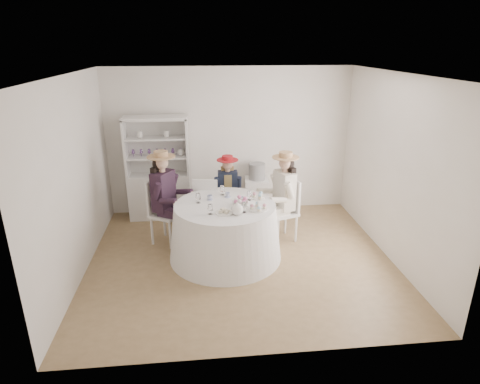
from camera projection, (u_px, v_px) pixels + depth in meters
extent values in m
plane|color=olive|center=(241.00, 259.00, 6.07)|extent=(4.50, 4.50, 0.00)
plane|color=white|center=(241.00, 74.00, 5.13)|extent=(4.50, 4.50, 0.00)
plane|color=silver|center=(230.00, 142.00, 7.46)|extent=(4.50, 0.00, 4.50)
plane|color=silver|center=(263.00, 240.00, 3.74)|extent=(4.50, 0.00, 4.50)
plane|color=silver|center=(74.00, 180.00, 5.38)|extent=(0.00, 4.50, 4.50)
plane|color=silver|center=(395.00, 169.00, 5.82)|extent=(0.00, 4.50, 4.50)
cone|color=white|center=(225.00, 231.00, 6.01)|extent=(1.69, 1.69, 0.84)
cylinder|color=white|center=(225.00, 205.00, 5.86)|extent=(1.49, 1.49, 0.02)
cube|color=silver|center=(160.00, 196.00, 7.43)|extent=(1.15, 0.52, 0.84)
cube|color=silver|center=(158.00, 144.00, 7.28)|extent=(1.11, 0.14, 1.02)
cube|color=silver|center=(155.00, 118.00, 6.93)|extent=(1.15, 0.52, 0.06)
cube|color=silver|center=(126.00, 148.00, 7.05)|extent=(0.08, 0.42, 1.02)
cube|color=silver|center=(187.00, 146.00, 7.16)|extent=(0.08, 0.42, 1.02)
cube|color=silver|center=(157.00, 157.00, 7.17)|extent=(1.07, 0.47, 0.03)
cube|color=silver|center=(156.00, 138.00, 7.05)|extent=(1.07, 0.47, 0.03)
sphere|color=white|center=(181.00, 152.00, 7.18)|extent=(0.13, 0.13, 0.13)
cube|color=silver|center=(257.00, 196.00, 7.63)|extent=(0.47, 0.47, 0.68)
cylinder|color=black|center=(257.00, 171.00, 7.46)|extent=(0.35, 0.35, 0.30)
cube|color=silver|center=(166.00, 214.00, 6.43)|extent=(0.60, 0.60, 0.04)
cylinder|color=silver|center=(170.00, 235.00, 6.31)|extent=(0.04, 0.04, 0.48)
cylinder|color=silver|center=(182.00, 226.00, 6.60)|extent=(0.04, 0.04, 0.48)
cylinder|color=silver|center=(152.00, 231.00, 6.44)|extent=(0.04, 0.04, 0.48)
cylinder|color=silver|center=(164.00, 223.00, 6.74)|extent=(0.04, 0.04, 0.48)
cube|color=silver|center=(155.00, 196.00, 6.41)|extent=(0.24, 0.37, 0.54)
cube|color=black|center=(163.00, 191.00, 6.30)|extent=(0.39, 0.45, 0.63)
cube|color=black|center=(169.00, 213.00, 6.27)|extent=(0.39, 0.31, 0.13)
cylinder|color=black|center=(179.00, 234.00, 6.32)|extent=(0.11, 0.11, 0.50)
cylinder|color=black|center=(157.00, 191.00, 6.07)|extent=(0.21, 0.18, 0.30)
cube|color=black|center=(176.00, 209.00, 6.44)|extent=(0.39, 0.31, 0.13)
cylinder|color=black|center=(185.00, 229.00, 6.49)|extent=(0.11, 0.11, 0.50)
cylinder|color=black|center=(173.00, 182.00, 6.45)|extent=(0.21, 0.18, 0.30)
cylinder|color=#D8A889|center=(162.00, 170.00, 6.18)|extent=(0.10, 0.10, 0.09)
sphere|color=#D8A889|center=(161.00, 163.00, 6.14)|extent=(0.21, 0.21, 0.21)
sphere|color=black|center=(159.00, 163.00, 6.17)|extent=(0.21, 0.21, 0.21)
cube|color=black|center=(158.00, 179.00, 6.27)|extent=(0.21, 0.27, 0.41)
cylinder|color=tan|center=(161.00, 157.00, 6.11)|extent=(0.44, 0.44, 0.01)
cylinder|color=tan|center=(161.00, 154.00, 6.09)|extent=(0.22, 0.22, 0.09)
cube|color=silver|center=(228.00, 205.00, 7.02)|extent=(0.37, 0.37, 0.04)
cylinder|color=silver|center=(220.00, 219.00, 6.95)|extent=(0.03, 0.03, 0.40)
cylinder|color=silver|center=(237.00, 219.00, 6.97)|extent=(0.03, 0.03, 0.40)
cylinder|color=silver|center=(219.00, 213.00, 7.22)|extent=(0.03, 0.03, 0.40)
cylinder|color=silver|center=(236.00, 212.00, 7.25)|extent=(0.03, 0.03, 0.40)
cube|color=silver|center=(227.00, 188.00, 7.09)|extent=(0.35, 0.03, 0.46)
cube|color=#1A2134|center=(228.00, 186.00, 6.92)|extent=(0.33, 0.19, 0.53)
cube|color=tan|center=(228.00, 186.00, 6.92)|extent=(0.13, 0.20, 0.46)
cube|color=#1A2134|center=(224.00, 203.00, 6.89)|extent=(0.12, 0.31, 0.11)
cylinder|color=#1A2134|center=(224.00, 221.00, 6.86)|extent=(0.09, 0.09, 0.42)
cylinder|color=#1A2134|center=(217.00, 184.00, 6.85)|extent=(0.08, 0.16, 0.25)
cube|color=#1A2134|center=(233.00, 203.00, 6.90)|extent=(0.12, 0.31, 0.11)
cylinder|color=#1A2134|center=(234.00, 221.00, 6.88)|extent=(0.09, 0.09, 0.42)
cylinder|color=#1A2134|center=(239.00, 183.00, 6.88)|extent=(0.08, 0.16, 0.25)
cylinder|color=#D8A889|center=(228.00, 170.00, 6.82)|extent=(0.08, 0.08, 0.07)
sphere|color=#D8A889|center=(227.00, 165.00, 6.79)|extent=(0.17, 0.17, 0.17)
sphere|color=tan|center=(227.00, 165.00, 6.83)|extent=(0.17, 0.17, 0.17)
cube|color=tan|center=(227.00, 176.00, 6.93)|extent=(0.22, 0.08, 0.35)
cylinder|color=red|center=(227.00, 160.00, 6.76)|extent=(0.37, 0.37, 0.01)
cylinder|color=red|center=(227.00, 158.00, 6.74)|extent=(0.18, 0.18, 0.07)
cube|color=silver|center=(282.00, 213.00, 6.53)|extent=(0.54, 0.54, 0.04)
cylinder|color=silver|center=(268.00, 224.00, 6.69)|extent=(0.04, 0.04, 0.47)
cylinder|color=silver|center=(278.00, 232.00, 6.40)|extent=(0.04, 0.04, 0.47)
cylinder|color=silver|center=(285.00, 221.00, 6.82)|extent=(0.04, 0.04, 0.47)
cylinder|color=silver|center=(296.00, 229.00, 6.53)|extent=(0.04, 0.04, 0.47)
cube|color=silver|center=(293.00, 195.00, 6.50)|extent=(0.16, 0.39, 0.53)
cube|color=beige|center=(284.00, 190.00, 6.40)|extent=(0.32, 0.43, 0.62)
cube|color=beige|center=(273.00, 207.00, 6.53)|extent=(0.39, 0.25, 0.13)
cylinder|color=beige|center=(264.00, 226.00, 6.58)|extent=(0.11, 0.11, 0.49)
cylinder|color=beige|center=(275.00, 182.00, 6.54)|extent=(0.20, 0.15, 0.29)
cube|color=beige|center=(279.00, 211.00, 6.37)|extent=(0.39, 0.25, 0.13)
cylinder|color=beige|center=(270.00, 231.00, 6.42)|extent=(0.11, 0.11, 0.49)
cylinder|color=beige|center=(289.00, 190.00, 6.17)|extent=(0.20, 0.15, 0.29)
cylinder|color=#D8A889|center=(285.00, 170.00, 6.28)|extent=(0.10, 0.10, 0.08)
sphere|color=#D8A889|center=(285.00, 163.00, 6.24)|extent=(0.20, 0.20, 0.20)
sphere|color=black|center=(288.00, 164.00, 6.27)|extent=(0.20, 0.20, 0.20)
cube|color=black|center=(289.00, 179.00, 6.37)|extent=(0.16, 0.27, 0.40)
cylinder|color=tan|center=(286.00, 157.00, 6.21)|extent=(0.42, 0.42, 0.01)
cylinder|color=tan|center=(286.00, 155.00, 6.20)|extent=(0.21, 0.21, 0.08)
cube|color=silver|center=(207.00, 207.00, 6.75)|extent=(0.50, 0.50, 0.04)
cylinder|color=silver|center=(219.00, 217.00, 6.98)|extent=(0.04, 0.04, 0.47)
cylinder|color=silver|center=(200.00, 216.00, 7.01)|extent=(0.04, 0.04, 0.47)
cylinder|color=silver|center=(216.00, 225.00, 6.66)|extent=(0.04, 0.04, 0.47)
cylinder|color=silver|center=(196.00, 224.00, 6.69)|extent=(0.04, 0.04, 0.47)
cube|color=silver|center=(205.00, 195.00, 6.47)|extent=(0.40, 0.10, 0.53)
imported|color=white|center=(210.00, 198.00, 6.02)|extent=(0.09, 0.09, 0.06)
imported|color=white|center=(228.00, 195.00, 6.13)|extent=(0.07, 0.07, 0.07)
imported|color=white|center=(242.00, 200.00, 5.94)|extent=(0.09, 0.09, 0.07)
imported|color=white|center=(240.00, 204.00, 5.80)|extent=(0.24, 0.24, 0.06)
sphere|color=pink|center=(244.00, 200.00, 5.80)|extent=(0.06, 0.06, 0.06)
sphere|color=white|center=(242.00, 199.00, 5.84)|extent=(0.06, 0.06, 0.06)
sphere|color=pink|center=(239.00, 199.00, 5.84)|extent=(0.06, 0.06, 0.06)
sphere|color=white|center=(237.00, 200.00, 5.81)|extent=(0.06, 0.06, 0.06)
sphere|color=pink|center=(237.00, 201.00, 5.77)|extent=(0.06, 0.06, 0.06)
sphere|color=white|center=(240.00, 202.00, 5.75)|extent=(0.06, 0.06, 0.06)
sphere|color=pink|center=(243.00, 201.00, 5.76)|extent=(0.06, 0.06, 0.06)
sphere|color=white|center=(237.00, 209.00, 5.49)|extent=(0.17, 0.17, 0.17)
cylinder|color=white|center=(245.00, 208.00, 5.50)|extent=(0.10, 0.03, 0.08)
cylinder|color=white|center=(237.00, 204.00, 5.46)|extent=(0.04, 0.04, 0.02)
cylinder|color=white|center=(224.00, 213.00, 5.56)|extent=(0.26, 0.26, 0.01)
cube|color=beige|center=(221.00, 212.00, 5.53)|extent=(0.06, 0.04, 0.03)
cube|color=beige|center=(224.00, 210.00, 5.55)|extent=(0.07, 0.05, 0.03)
cube|color=beige|center=(228.00, 210.00, 5.58)|extent=(0.07, 0.06, 0.03)
cube|color=beige|center=(223.00, 209.00, 5.59)|extent=(0.07, 0.07, 0.03)
cube|color=beige|center=(227.00, 212.00, 5.52)|extent=(0.06, 0.07, 0.03)
cylinder|color=white|center=(258.00, 209.00, 5.68)|extent=(0.27, 0.27, 0.01)
cylinder|color=white|center=(258.00, 204.00, 5.65)|extent=(0.02, 0.02, 0.18)
cylinder|color=white|center=(258.00, 198.00, 5.62)|extent=(0.20, 0.20, 0.01)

